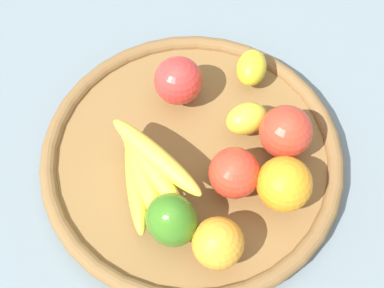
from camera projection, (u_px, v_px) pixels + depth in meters
name	position (u px, v px, depth m)	size (l,w,h in m)	color
ground_plane	(192.00, 162.00, 0.83)	(2.40, 2.40, 0.00)	slate
basket	(192.00, 156.00, 0.81)	(0.47, 0.47, 0.04)	olive
lemon_0	(252.00, 68.00, 0.84)	(0.06, 0.05, 0.05)	yellow
apple_2	(234.00, 173.00, 0.74)	(0.07, 0.07, 0.07)	red
apple_1	(178.00, 81.00, 0.82)	(0.08, 0.08, 0.08)	red
bell_pepper	(172.00, 220.00, 0.70)	(0.07, 0.07, 0.08)	#3B761C
banana_bunch	(146.00, 169.00, 0.74)	(0.17, 0.16, 0.07)	yellow
lemon_1	(247.00, 119.00, 0.80)	(0.07, 0.05, 0.05)	yellow
orange_1	(218.00, 243.00, 0.69)	(0.07, 0.07, 0.07)	orange
orange_0	(284.00, 184.00, 0.73)	(0.08, 0.08, 0.08)	orange
apple_0	(286.00, 132.00, 0.77)	(0.08, 0.08, 0.08)	red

